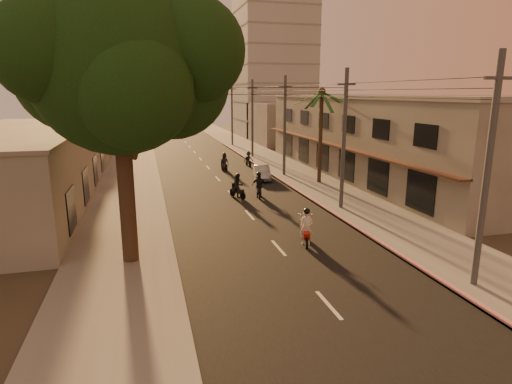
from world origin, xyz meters
TOP-DOWN VIEW (x-y plane):
  - ground at (0.00, 0.00)m, footprint 160.00×160.00m
  - road at (0.00, 20.00)m, footprint 10.00×140.00m
  - sidewalk_right at (7.50, 20.00)m, footprint 5.00×140.00m
  - sidewalk_left at (-7.50, 20.00)m, footprint 5.00×140.00m
  - curb_stripe at (5.10, 15.00)m, footprint 0.20×60.00m
  - shophouse_row at (13.95, 18.00)m, footprint 8.80×34.20m
  - left_building at (-13.98, 14.00)m, footprint 8.20×24.20m
  - distant_tower at (16.00, 56.00)m, footprint 12.10×12.10m
  - broadleaf_tree at (-6.61, 2.14)m, footprint 9.60×8.70m
  - palm_tree at (8.00, 16.00)m, footprint 5.00×5.00m
  - utility_poles at (6.20, 20.00)m, footprint 1.20×48.26m
  - filler_right at (14.00, 45.00)m, footprint 8.00×14.00m
  - filler_left_near at (-14.00, 34.00)m, footprint 8.00×14.00m
  - filler_left_far at (-14.00, 52.00)m, footprint 8.00×14.00m
  - scooter_red at (1.51, 2.18)m, footprint 1.00×1.88m
  - scooter_mid_a at (0.24, 12.56)m, footprint 1.33×1.77m
  - scooter_mid_b at (1.78, 12.45)m, footprint 1.22×1.91m
  - scooter_far_a at (1.31, 23.81)m, footprint 0.96×1.84m
  - scooter_far_b at (4.20, 25.70)m, footprint 1.07×1.65m
  - parked_car at (3.73, 18.78)m, footprint 2.56×4.21m

SIDE VIEW (x-z plane):
  - ground at x=0.00m, z-range 0.00..0.00m
  - road at x=0.00m, z-range 0.00..0.02m
  - sidewalk_right at x=7.50m, z-range 0.00..0.12m
  - sidewalk_left at x=-7.50m, z-range 0.00..0.12m
  - curb_stripe at x=5.10m, z-range 0.00..0.20m
  - parked_car at x=3.73m, z-range 0.00..1.24m
  - scooter_far_b at x=4.20m, z-range -0.07..1.54m
  - scooter_far_a at x=1.31m, z-range -0.09..1.72m
  - scooter_mid_a at x=0.24m, z-range -0.08..1.77m
  - scooter_red at x=1.51m, z-range -0.11..1.81m
  - scooter_mid_b at x=1.78m, z-range -0.09..1.81m
  - filler_left_near at x=-14.00m, z-range 0.00..4.40m
  - left_building at x=-13.98m, z-range 0.00..5.20m
  - filler_right at x=14.00m, z-range 0.00..6.00m
  - filler_left_far at x=-14.00m, z-range 0.00..7.00m
  - shophouse_row at x=13.95m, z-range 0.00..7.30m
  - utility_poles at x=6.20m, z-range 2.04..11.04m
  - palm_tree at x=8.00m, z-range 3.05..11.25m
  - broadleaf_tree at x=-6.61m, z-range 2.43..14.53m
  - distant_tower at x=16.00m, z-range 0.00..28.00m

